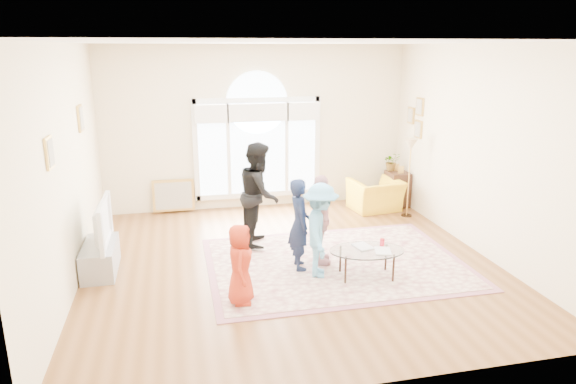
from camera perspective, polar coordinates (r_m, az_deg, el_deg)
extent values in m
plane|color=brown|center=(7.81, 0.32, -7.88)|extent=(6.00, 6.00, 0.00)
plane|color=beige|center=(10.22, -3.45, 7.11)|extent=(6.00, 0.00, 6.00)
plane|color=beige|center=(4.55, 8.82, -4.12)|extent=(6.00, 0.00, 6.00)
plane|color=beige|center=(7.28, -23.38, 2.30)|extent=(0.00, 6.00, 6.00)
plane|color=beige|center=(8.49, 20.54, 4.36)|extent=(0.00, 6.00, 6.00)
plane|color=white|center=(7.16, 0.36, 16.30)|extent=(6.00, 6.00, 0.00)
cube|color=white|center=(10.47, -3.29, -0.24)|extent=(2.50, 0.08, 0.10)
cube|color=white|center=(10.11, -3.46, 10.16)|extent=(2.50, 0.08, 0.10)
cube|color=white|center=(10.13, -10.22, 4.52)|extent=(0.10, 0.08, 2.00)
cube|color=white|center=(10.51, 3.23, 5.14)|extent=(0.10, 0.08, 2.00)
cube|color=#C6E2FF|center=(10.15, -8.38, 4.62)|extent=(0.55, 0.02, 1.80)
cube|color=#C6E2FF|center=(10.42, 1.51, 5.08)|extent=(0.55, 0.02, 1.80)
cube|color=#C6E2FF|center=(10.25, -3.37, 4.87)|extent=(1.10, 0.02, 1.80)
cylinder|color=#C6E2FF|center=(10.12, -3.46, 9.88)|extent=(1.20, 0.02, 1.20)
cube|color=white|center=(10.16, -6.63, 4.70)|extent=(0.07, 0.04, 1.80)
cube|color=white|center=(10.34, -0.15, 5.00)|extent=(0.07, 0.04, 1.80)
cube|color=white|center=(9.95, -8.51, 8.60)|extent=(0.65, 0.12, 0.35)
cube|color=white|center=(10.06, -3.37, 8.82)|extent=(1.20, 0.12, 0.35)
cube|color=white|center=(10.24, 1.64, 8.96)|extent=(0.65, 0.12, 0.35)
cube|color=tan|center=(8.45, -22.07, 7.61)|extent=(0.03, 0.34, 0.40)
cube|color=#ADA38E|center=(8.45, -21.95, 7.62)|extent=(0.01, 0.28, 0.34)
cube|color=tan|center=(6.33, -25.00, 3.97)|extent=(0.03, 0.30, 0.36)
cube|color=#ADA38E|center=(6.33, -24.84, 3.99)|extent=(0.01, 0.24, 0.30)
cube|color=tan|center=(10.18, 14.44, 9.17)|extent=(0.03, 0.28, 0.34)
cube|color=#ADA38E|center=(10.17, 14.35, 9.17)|extent=(0.01, 0.22, 0.28)
cube|color=tan|center=(10.23, 14.28, 6.78)|extent=(0.03, 0.28, 0.34)
cube|color=#ADA38E|center=(10.22, 14.19, 6.78)|extent=(0.01, 0.22, 0.28)
cube|color=tan|center=(10.51, 13.51, 8.28)|extent=(0.03, 0.26, 0.32)
cube|color=#ADA38E|center=(10.50, 13.42, 8.28)|extent=(0.01, 0.20, 0.26)
cube|color=beige|center=(7.82, 5.31, -7.84)|extent=(3.60, 2.60, 0.02)
cube|color=#9A5D6B|center=(7.82, 5.31, -7.87)|extent=(3.80, 2.80, 0.01)
cube|color=gray|center=(7.92, -20.12, -6.90)|extent=(0.45, 1.00, 0.42)
imported|color=black|center=(7.74, -20.49, -3.26)|extent=(0.15, 1.12, 0.64)
cube|color=#54ABCE|center=(7.73, -19.83, -3.22)|extent=(0.02, 0.91, 0.52)
ellipsoid|color=silver|center=(7.27, 8.76, -6.44)|extent=(1.13, 0.80, 0.02)
cylinder|color=black|center=(7.60, 10.82, -7.24)|extent=(0.03, 0.03, 0.40)
cylinder|color=black|center=(7.45, 5.83, -7.51)|extent=(0.03, 0.03, 0.40)
cylinder|color=black|center=(7.26, 11.63, -8.39)|extent=(0.03, 0.03, 0.40)
cylinder|color=black|center=(7.11, 6.41, -8.71)|extent=(0.03, 0.03, 0.40)
imported|color=#B2A58C|center=(7.27, 7.58, -6.18)|extent=(0.27, 0.33, 0.03)
imported|color=#B2A58C|center=(7.21, 9.65, -6.47)|extent=(0.29, 0.34, 0.02)
cylinder|color=red|center=(7.38, 10.41, -5.56)|extent=(0.07, 0.07, 0.12)
imported|color=yellow|center=(10.32, 9.71, -0.34)|extent=(1.05, 0.95, 0.62)
cube|color=black|center=(10.72, 12.03, 0.36)|extent=(0.40, 0.50, 0.70)
cylinder|color=black|center=(10.16, 13.02, -2.54)|extent=(0.20, 0.20, 0.02)
cylinder|color=#B9903E|center=(9.98, 13.25, 1.08)|extent=(0.02, 0.02, 1.35)
cone|color=#CCB284|center=(9.83, 13.52, 5.18)|extent=(0.30, 0.30, 0.22)
cylinder|color=white|center=(10.83, 11.29, 0.56)|extent=(0.20, 0.20, 0.70)
imported|color=#33722D|center=(10.70, 11.45, 3.34)|extent=(0.34, 0.29, 0.37)
cube|color=tan|center=(10.36, -12.49, -2.22)|extent=(0.80, 0.14, 0.62)
imported|color=#B62F18|center=(6.46, -5.33, -7.98)|extent=(0.42, 0.56, 1.04)
imported|color=#151E39|center=(7.38, 1.29, -3.58)|extent=(0.33, 0.50, 1.34)
imported|color=black|center=(8.28, -3.21, -0.20)|extent=(0.81, 0.94, 1.68)
imported|color=#D29599|center=(7.55, 3.62, -3.12)|extent=(0.46, 0.84, 1.35)
imported|color=#59A3D0|center=(7.14, 3.60, -4.28)|extent=(0.72, 0.97, 1.34)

